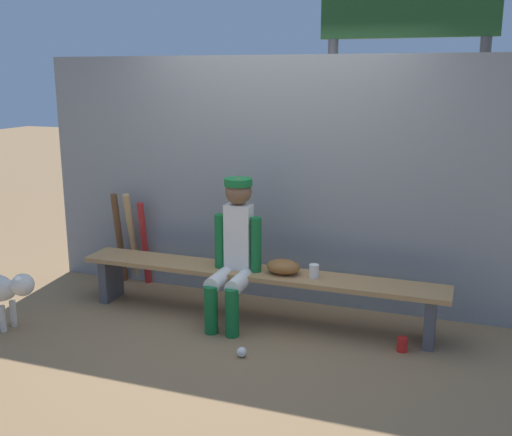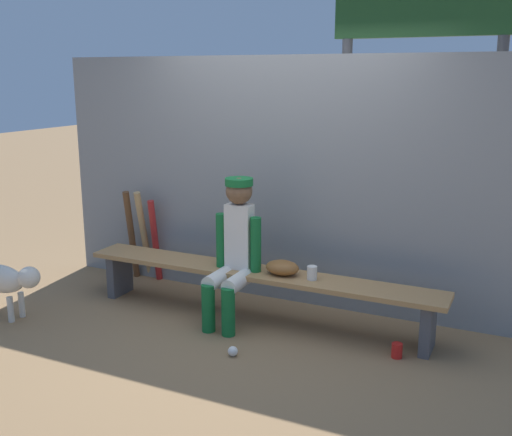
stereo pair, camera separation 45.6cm
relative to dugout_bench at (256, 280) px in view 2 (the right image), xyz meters
name	(u,v)px [view 2 (the right image)]	position (x,y,z in m)	size (l,w,h in m)	color
ground_plane	(256,319)	(0.00, 0.00, -0.35)	(30.00, 30.00, 0.00)	olive
chainlink_fence	(282,182)	(0.00, 0.54, 0.74)	(4.55, 0.03, 2.18)	gray
dugout_bench	(256,280)	(0.00, 0.00, 0.00)	(3.13, 0.36, 0.43)	#AD7F4C
player_seated	(234,247)	(-0.15, -0.10, 0.29)	(0.41, 0.55, 1.20)	silver
baseball_glove	(282,268)	(0.24, 0.00, 0.14)	(0.28, 0.20, 0.12)	brown
bat_aluminum_red	(155,241)	(-1.32, 0.45, 0.07)	(0.06, 0.06, 0.84)	#B22323
bat_wood_tan	(144,235)	(-1.45, 0.45, 0.11)	(0.06, 0.06, 0.93)	tan
bat_wood_dark	(131,235)	(-1.57, 0.41, 0.11)	(0.06, 0.06, 0.92)	brown
baseball	(233,351)	(0.14, -0.69, -0.31)	(0.07, 0.07, 0.07)	white
cup_on_ground	(397,350)	(1.24, -0.20, -0.30)	(0.08, 0.08, 0.11)	red
cup_on_bench	(312,273)	(0.50, -0.01, 0.14)	(0.08, 0.08, 0.11)	silver
scoreboard	(428,47)	(1.02, 1.54, 1.91)	(1.92, 0.27, 3.30)	#3F3F42
dog	(5,280)	(-1.94, -0.87, -0.02)	(0.84, 0.20, 0.49)	beige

